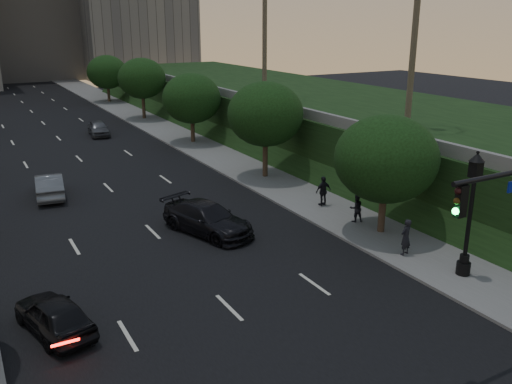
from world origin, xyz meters
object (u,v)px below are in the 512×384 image
pedestrian_b (356,208)px  pedestrian_c (323,191)px  sedan_near_left (54,315)px  street_lamp (469,220)px  sedan_far_right (98,128)px  pedestrian_a (406,237)px  sedan_near_right (207,219)px  sedan_mid_left (50,186)px

pedestrian_b → pedestrian_c: pedestrian_c is taller
sedan_near_left → street_lamp: bearing=151.7°
sedan_far_right → pedestrian_a: size_ratio=2.43×
sedan_far_right → pedestrian_b: pedestrian_b is taller
pedestrian_b → pedestrian_c: size_ratio=0.87×
sedan_far_right → pedestrian_a: bearing=-75.6°
pedestrian_a → pedestrian_c: size_ratio=0.98×
pedestrian_b → sedan_near_right: bearing=-6.4°
pedestrian_c → sedan_near_left: bearing=20.6°
sedan_far_right → pedestrian_c: (6.45, -27.61, 0.31)m
street_lamp → sedan_far_right: bearing=99.5°
sedan_near_left → sedan_far_right: size_ratio=0.96×
sedan_near_right → pedestrian_a: pedestrian_a is taller
street_lamp → pedestrian_a: (-0.73, 2.77, -1.61)m
sedan_far_right → pedestrian_b: 31.34m
street_lamp → sedan_mid_left: (-13.67, 20.36, -1.88)m
sedan_mid_left → pedestrian_c: size_ratio=2.59×
sedan_mid_left → pedestrian_a: pedestrian_a is taller
sedan_far_right → sedan_near_right: bearing=-87.1°
pedestrian_b → pedestrian_c: (0.04, 3.06, 0.12)m
street_lamp → sedan_far_right: (-6.35, 37.99, -1.91)m
street_lamp → sedan_near_right: (-7.52, 10.06, -1.84)m
street_lamp → sedan_mid_left: street_lamp is taller
sedan_near_right → pedestrian_a: (6.79, -7.29, 0.23)m
pedestrian_b → sedan_mid_left: bearing=-30.0°
pedestrian_c → sedan_mid_left: bearing=-36.6°
sedan_mid_left → sedan_near_right: 12.00m
sedan_near_right → sedan_mid_left: bearing=102.0°
sedan_mid_left → pedestrian_a: 21.84m
pedestrian_a → sedan_mid_left: bearing=-66.5°
street_lamp → pedestrian_b: street_lamp is taller
sedan_near_left → sedan_near_right: sedan_near_right is taller
sedan_far_right → pedestrian_c: bearing=-71.6°
sedan_near_right → pedestrian_c: bearing=-16.4°
sedan_near_right → pedestrian_a: 9.97m
sedan_far_right → pedestrian_b: size_ratio=2.76×
sedan_near_left → pedestrian_c: bearing=-172.9°
pedestrian_c → pedestrian_a: bearing=83.2°
street_lamp → pedestrian_b: bearing=89.6°
sedan_mid_left → sedan_near_left: bearing=88.4°
sedan_near_right → sedan_far_right: bearing=68.8°
pedestrian_b → pedestrian_c: 3.06m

